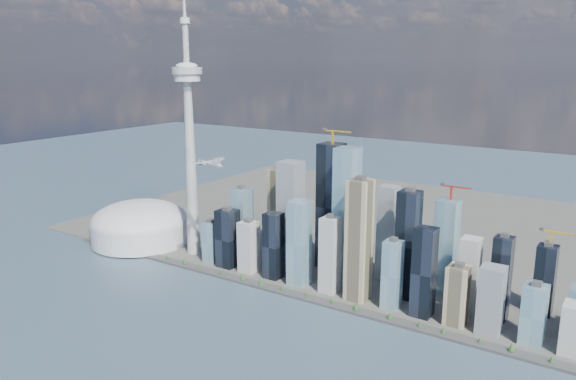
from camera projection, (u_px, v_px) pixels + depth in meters
The scene contains 8 objects.
ground at pixel (203, 370), 697.04m from camera, with size 4000.00×4000.00×0.00m, color #324657.
seawall at pixel (308, 298), 899.91m from camera, with size 1100.00×22.00×4.00m, color #383838.
land at pixel (411, 229), 1266.02m from camera, with size 1400.00×900.00×3.00m, color #4C4C47.
shoreline_trees at pixel (308, 294), 898.35m from camera, with size 960.53×7.20×8.80m.
skyscraper_cluster at pixel (367, 245), 921.00m from camera, with size 736.00×142.00×254.22m.
needle_tower at pixel (189, 135), 1055.31m from camera, with size 56.00×56.00×550.50m.
dome_stadium at pixel (140, 225), 1167.15m from camera, with size 200.00×200.00×86.00m.
airplane at pixel (210, 163), 932.73m from camera, with size 67.94×60.44×16.66m.
Camera 1 is at (432.29, -466.13, 377.97)m, focal length 35.00 mm.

